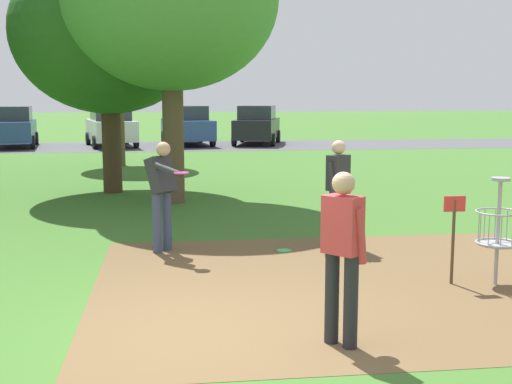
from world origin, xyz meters
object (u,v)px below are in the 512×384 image
(player_waiting_right, at_px, (338,187))
(player_throwing, at_px, (162,189))
(tree_near_right, at_px, (116,47))
(player_foreground_watching, at_px, (342,249))
(tree_mid_center, at_px, (108,32))
(parked_car_center_right, at_px, (187,125))
(parked_car_leftmost, at_px, (13,127))
(parked_car_center_left, at_px, (111,126))
(frisbee_far_right, at_px, (284,251))
(disc_golf_basket, at_px, (493,227))
(parked_car_rightmost, at_px, (257,125))

(player_waiting_right, bearing_deg, player_throwing, 179.13)
(player_throwing, relative_size, tree_near_right, 0.31)
(player_foreground_watching, xyz_separation_m, tree_mid_center, (-3.07, 10.64, 2.91))
(parked_car_center_right, bearing_deg, parked_car_leftmost, -177.64)
(parked_car_center_left, xyz_separation_m, parked_car_center_right, (3.49, 0.43, 0.00))
(tree_mid_center, bearing_deg, frisbee_far_right, -64.73)
(parked_car_center_left, relative_size, parked_car_center_right, 1.01)
(tree_near_right, bearing_deg, parked_car_center_right, 73.83)
(disc_golf_basket, bearing_deg, player_throwing, 150.78)
(parked_car_leftmost, height_order, parked_car_center_left, same)
(player_foreground_watching, bearing_deg, player_throwing, 113.03)
(disc_golf_basket, bearing_deg, parked_car_center_left, 106.17)
(tree_near_right, bearing_deg, disc_golf_basket, -68.94)
(disc_golf_basket, xyz_separation_m, frisbee_far_right, (-2.34, 2.13, -0.74))
(player_throwing, relative_size, tree_mid_center, 0.29)
(parked_car_leftmost, bearing_deg, tree_mid_center, -68.99)
(frisbee_far_right, bearing_deg, tree_near_right, 105.01)
(frisbee_far_right, height_order, parked_car_rightmost, parked_car_rightmost)
(parked_car_leftmost, bearing_deg, player_throwing, -71.85)
(tree_near_right, height_order, parked_car_rightmost, tree_near_right)
(parked_car_center_left, bearing_deg, disc_golf_basket, -73.83)
(player_foreground_watching, relative_size, parked_car_leftmost, 0.39)
(player_throwing, bearing_deg, disc_golf_basket, -29.22)
(player_foreground_watching, relative_size, player_waiting_right, 1.00)
(parked_car_center_right, bearing_deg, tree_mid_center, -98.40)
(tree_near_right, bearing_deg, parked_car_leftmost, 122.37)
(player_throwing, distance_m, parked_car_rightmost, 22.00)
(parked_car_center_left, bearing_deg, player_waiting_right, -75.79)
(tree_mid_center, distance_m, parked_car_center_left, 14.91)
(tree_near_right, xyz_separation_m, parked_car_leftmost, (-5.32, 8.39, -3.02))
(player_throwing, xyz_separation_m, frisbee_far_right, (1.87, -0.22, -0.98))
(player_waiting_right, bearing_deg, disc_golf_basket, -57.96)
(player_throwing, distance_m, player_waiting_right, 2.76)
(player_foreground_watching, bearing_deg, parked_car_leftmost, 108.97)
(frisbee_far_right, relative_size, parked_car_rightmost, 0.05)
(disc_golf_basket, height_order, player_throwing, player_throwing)
(parked_car_center_left, bearing_deg, parked_car_rightmost, 4.56)
(player_throwing, relative_size, parked_car_rightmost, 0.38)
(tree_near_right, distance_m, parked_car_center_left, 8.87)
(tree_mid_center, bearing_deg, parked_car_leftmost, 111.01)
(parked_car_leftmost, bearing_deg, disc_golf_basket, -64.65)
(disc_golf_basket, bearing_deg, parked_car_center_right, 97.87)
(tree_near_right, height_order, parked_car_center_left, tree_near_right)
(player_throwing, relative_size, parked_car_center_right, 0.38)
(frisbee_far_right, relative_size, tree_mid_center, 0.04)
(player_foreground_watching, bearing_deg, tree_near_right, 101.30)
(player_foreground_watching, distance_m, player_waiting_right, 4.23)
(disc_golf_basket, bearing_deg, parked_car_leftmost, 115.35)
(tree_near_right, relative_size, tree_mid_center, 0.94)
(player_waiting_right, xyz_separation_m, parked_car_center_right, (-1.85, 21.51, -0.05))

